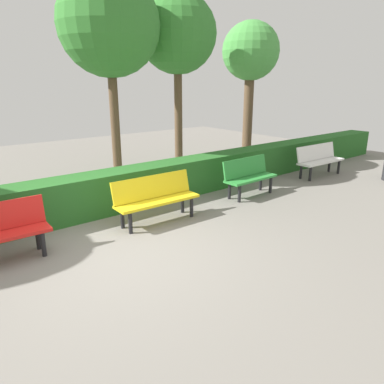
% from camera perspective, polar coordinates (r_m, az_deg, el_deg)
% --- Properties ---
extents(ground_plane, '(23.07, 23.07, 0.00)m').
position_cam_1_polar(ground_plane, '(5.78, -11.38, -9.12)').
color(ground_plane, gray).
extents(bench_white, '(1.64, 0.52, 0.86)m').
position_cam_1_polar(bench_white, '(10.57, 19.55, 5.03)').
color(bench_white, white).
rests_on(bench_white, ground_plane).
extents(bench_green, '(1.38, 0.49, 0.86)m').
position_cam_1_polar(bench_green, '(8.31, 9.02, 2.67)').
color(bench_green, '#2D8C38').
rests_on(bench_green, ground_plane).
extents(bench_yellow, '(1.64, 0.50, 0.86)m').
position_cam_1_polar(bench_yellow, '(6.68, -5.79, -0.74)').
color(bench_yellow, yellow).
rests_on(bench_yellow, ground_plane).
extents(hedge_row, '(19.07, 0.66, 0.81)m').
position_cam_1_polar(hedge_row, '(7.60, -9.85, 0.71)').
color(hedge_row, '#266023').
rests_on(hedge_row, ground_plane).
extents(tree_near, '(1.81, 1.81, 4.36)m').
position_cam_1_polar(tree_near, '(12.29, 9.32, 20.87)').
color(tree_near, brown).
rests_on(tree_near, ground_plane).
extents(tree_mid, '(2.14, 2.14, 4.84)m').
position_cam_1_polar(tree_mid, '(10.64, -2.32, 23.70)').
color(tree_mid, brown).
rests_on(tree_mid, ground_plane).
extents(tree_far, '(2.42, 2.42, 5.02)m').
position_cam_1_polar(tree_far, '(9.47, -13.07, 24.39)').
color(tree_far, brown).
rests_on(tree_far, ground_plane).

